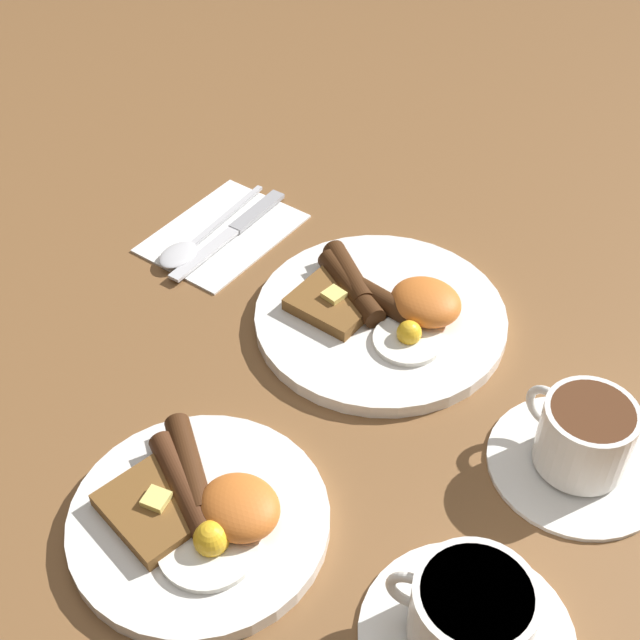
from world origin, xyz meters
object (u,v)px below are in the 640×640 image
Objects in this scene: teacup_far at (470,620)px; breakfast_plate_far at (200,515)px; teacup_near at (582,443)px; breakfast_plate_near at (381,312)px; knife at (235,229)px; spoon at (189,246)px.

breakfast_plate_far is at bearing 14.77° from teacup_far.
breakfast_plate_far is 0.34m from teacup_near.
teacup_far is at bearing 95.00° from teacup_near.
breakfast_plate_near reaches higher than knife.
knife is at bearing -49.56° from breakfast_plate_far.
breakfast_plate_near is at bearing -41.74° from teacup_far.
spoon is at bearing -41.68° from breakfast_plate_far.
spoon is at bearing 12.16° from breakfast_plate_near.
knife is at bearing -5.18° from teacup_near.
breakfast_plate_near is 0.22m from knife.
teacup_near reaches higher than spoon.
breakfast_plate_far is 1.32× the size of teacup_far.
knife is (0.22, -0.01, -0.01)m from breakfast_plate_near.
knife is 0.06m from spoon.
teacup_near is 0.96× the size of teacup_far.
teacup_near is at bearing -128.63° from breakfast_plate_far.
breakfast_plate_near is 0.24m from spoon.
spoon is at bearing -20.24° from teacup_far.
breakfast_plate_near reaches higher than spoon.
teacup_near is 0.20m from teacup_far.
breakfast_plate_near is 1.41× the size of spoon.
breakfast_plate_near is 0.30m from breakfast_plate_far.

